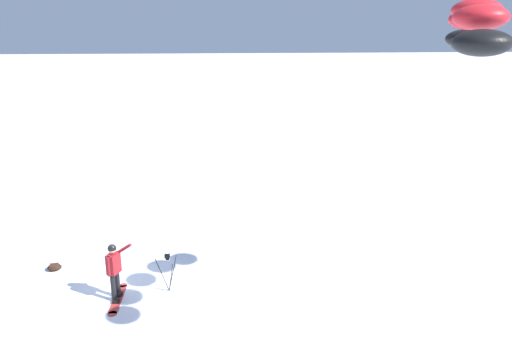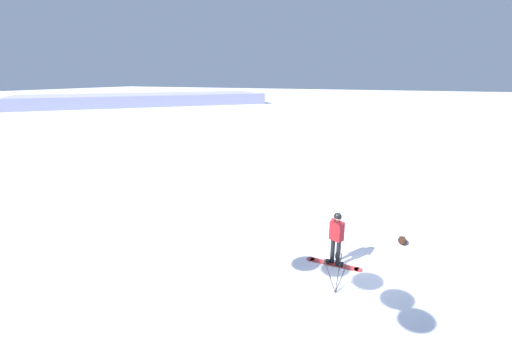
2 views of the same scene
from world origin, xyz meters
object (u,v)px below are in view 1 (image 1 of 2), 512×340
Objects in this scene: snowboard at (118,298)px; camera_tripod at (168,265)px; gear_bag_large at (54,267)px; snowboarder at (114,266)px; traction_kite at (475,26)px.

snowboard is 1.77m from camera_tripod.
snowboard is at bearing 102.56° from camera_tripod.
camera_tripod is (-1.67, -3.95, 0.77)m from gear_bag_large.
snowboarder reaches higher than gear_bag_large.
traction_kite is 10.39m from camera_tripod.
gear_bag_large is at bearing 50.51° from snowboarder.
snowboarder is 1.09m from snowboard.
camera_tripod is (3.93, 6.64, -6.96)m from traction_kite.
camera_tripod is at bearing 59.39° from traction_kite.
snowboarder is 1.58m from camera_tripod.
snowboard is 0.41× the size of traction_kite.
camera_tripod is at bearing -78.07° from snowboarder.
traction_kite is at bearing -113.80° from snowboard.
traction_kite is (-3.59, -8.15, 7.82)m from snowboard.
snowboarder is 11.19m from traction_kite.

